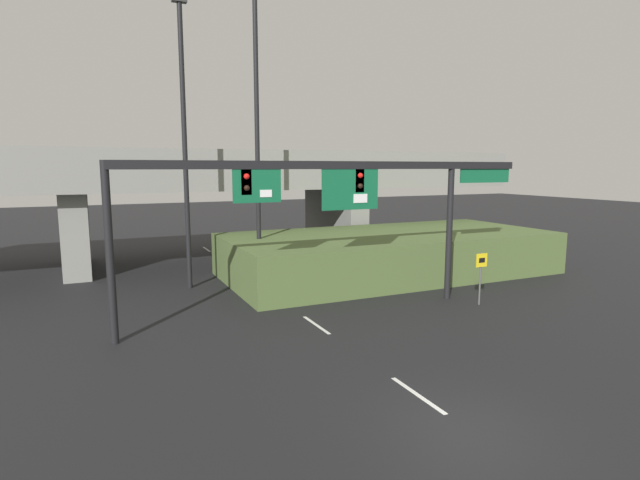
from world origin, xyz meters
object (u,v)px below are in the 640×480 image
signal_gantry (333,190)px  parked_sedan_near_right (448,268)px  speed_limit_sign (481,271)px  highway_light_pole_far (185,140)px  highway_light_pole_near (257,133)px

signal_gantry → parked_sedan_near_right: signal_gantry is taller
signal_gantry → speed_limit_sign: (6.56, -1.49, -3.64)m
highway_light_pole_far → parked_sedan_near_right: 15.22m
highway_light_pole_near → signal_gantry: bearing=-81.4°
parked_sedan_near_right → highway_light_pole_far: bearing=162.4°
highway_light_pole_near → highway_light_pole_far: 3.63m
speed_limit_sign → highway_light_pole_far: bearing=142.3°
highway_light_pole_near → highway_light_pole_far: (-3.58, 0.38, -0.45)m
signal_gantry → parked_sedan_near_right: bearing=19.7°
speed_limit_sign → parked_sedan_near_right: speed_limit_sign is taller
signal_gantry → speed_limit_sign: 7.65m
highway_light_pole_near → highway_light_pole_far: highway_light_pole_near is taller
speed_limit_sign → highway_light_pole_far: (-11.17, 8.64, 5.83)m
signal_gantry → highway_light_pole_near: (-1.02, 6.77, 2.65)m
speed_limit_sign → parked_sedan_near_right: size_ratio=0.55×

